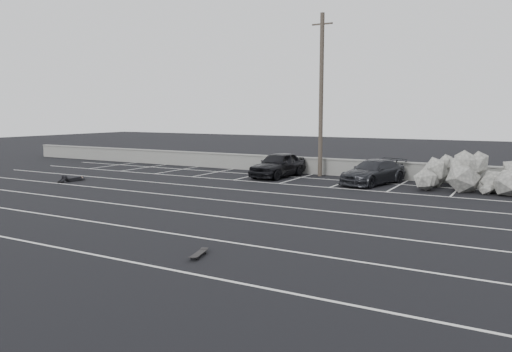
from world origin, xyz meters
The scene contains 10 objects.
ground centered at (0.00, 0.00, 0.00)m, with size 120.00×120.00×0.00m, color black.
seawall centered at (0.00, 14.00, 0.55)m, with size 50.00×0.45×1.06m.
stall_lines centered at (-0.08, 4.41, 0.00)m, with size 36.00×20.05×0.01m.
car_left centered at (-0.32, 11.52, 0.77)m, with size 1.81×4.50×1.53m, color black.
car_right centered at (5.62, 11.41, 0.67)m, with size 1.88×4.63×1.34m, color #212327.
utility_pole centered at (1.75, 13.20, 4.99)m, with size 1.31×0.26×9.86m.
trash_bin centered at (8.67, 13.60, 0.41)m, with size 0.70×0.70×0.80m.
riprap_pile centered at (10.99, 11.61, 0.60)m, with size 5.97×4.36×1.49m.
person centered at (-9.81, 4.22, 0.21)m, with size 0.84×2.13×0.43m, color black, non-canonical shape.
skateboard centered at (5.45, -4.72, 0.08)m, with size 0.41×0.86×0.10m.
Camera 1 is at (13.39, -15.57, 3.97)m, focal length 35.00 mm.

